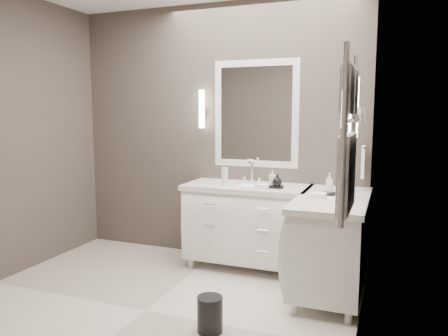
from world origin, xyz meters
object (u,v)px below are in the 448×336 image
at_px(vanity_back, 247,221).
at_px(waste_bin, 210,314).
at_px(vanity_right, 332,238).
at_px(towel_ladder, 348,145).

bearing_deg(vanity_back, waste_bin, -83.14).
distance_m(vanity_back, vanity_right, 0.93).
bearing_deg(vanity_back, vanity_right, -20.38).
bearing_deg(towel_ladder, vanity_back, 124.10).
xyz_separation_m(vanity_back, waste_bin, (0.16, -1.34, -0.36)).
height_order(vanity_right, waste_bin, vanity_right).
bearing_deg(waste_bin, towel_ladder, -16.70).
xyz_separation_m(towel_ladder, waste_bin, (-0.94, 0.28, -1.26)).
relative_size(towel_ladder, waste_bin, 3.46).
xyz_separation_m(vanity_right, waste_bin, (-0.71, -1.02, -0.36)).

